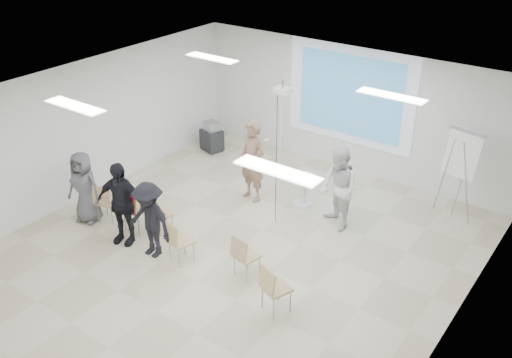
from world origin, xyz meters
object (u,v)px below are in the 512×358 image
Objects in this scene: chair_far_left at (106,200)px; chair_right_far at (273,286)px; chair_center at (177,239)px; audience_outer at (84,183)px; laptop at (162,212)px; flipchart_easel at (462,154)px; chair_left_inner at (158,212)px; player_left at (252,156)px; chair_left_mid at (134,206)px; audience_mid at (149,215)px; chair_right_inner at (244,254)px; av_cart at (212,137)px; audience_left at (120,198)px; pedestal_table at (303,189)px; player_right at (339,184)px.

chair_right_far is at bearing -20.71° from chair_far_left.
chair_center is 0.50× the size of audience_outer.
flipchart_easel is (4.50, 3.94, 1.00)m from laptop.
chair_far_left reaches higher than chair_left_inner.
chair_center is at bearing -115.71° from flipchart_easel.
player_left is 2.60× the size of chair_left_inner.
audience_mid reaches higher than chair_left_mid.
chair_left_inner is 0.46× the size of audience_mid.
chair_right_inner is at bearing 174.13° from chair_right_far.
chair_left_mid is 0.58× the size of audience_mid.
chair_left_inner is 0.41× the size of flipchart_easel.
laptop is 0.93m from audience_mid.
av_cart is at bearing 159.17° from player_left.
laptop is 0.95m from audience_left.
player_left is at bearing 85.26° from audience_mid.
audience_left is at bearing -180.00° from audience_mid.
chair_left_mid is at bearing -167.39° from chair_right_inner.
chair_right_far is (2.46, -2.81, -0.52)m from player_left.
laptop is (-2.22, 0.25, -0.07)m from chair_right_inner.
av_cart is at bearing 138.16° from chair_center.
chair_right_far is at bearing -25.41° from av_cart.
chair_center is 2.91× the size of laptop.
chair_left_mid is 1.17× the size of chair_center.
chair_left_inner is 2.73× the size of laptop.
player_left is 2.71m from chair_left_mid.
chair_left_mid reaches higher than chair_center.
chair_center is at bearing -13.08° from audience_outer.
audience_mid is at bearing -16.26° from audience_outer.
player_left reaches higher than flipchart_easel.
pedestal_table is 3.53m from av_cart.
chair_right_inner is (0.51, -2.79, 0.10)m from pedestal_table.
audience_outer is at bearing -136.03° from pedestal_table.
player_right reaches higher than chair_center.
chair_right_far is at bearing -49.51° from player_right.
laptop is 0.17× the size of audience_mid.
laptop is at bearing -172.26° from chair_right_far.
player_right is 3.70m from audience_mid.
chair_left_inner is at bearing -170.70° from chair_right_far.
av_cart is (-1.24, 3.87, -0.22)m from chair_left_mid.
laptop is 3.91m from av_cart.
chair_left_inner is at bearing 46.33° from audience_left.
pedestal_table is 4.54m from audience_outer.
player_right reaches higher than chair_left_mid.
chair_center is (0.99, -0.51, 0.03)m from chair_left_inner.
pedestal_table reaches higher than laptop.
pedestal_table is 1.29m from player_left.
chair_right_inner is at bearing -5.59° from audience_left.
flipchart_easel reaches higher than chair_far_left.
chair_far_left is at bearing 170.07° from audience_mid.
audience_outer is at bearing -118.84° from player_left.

